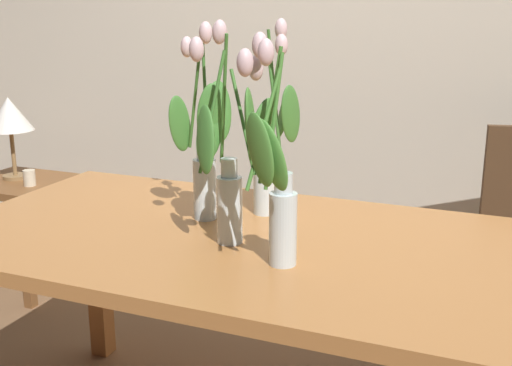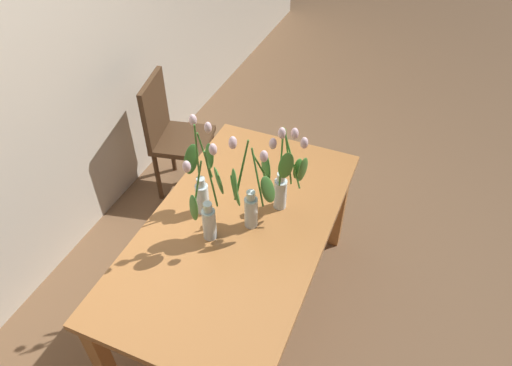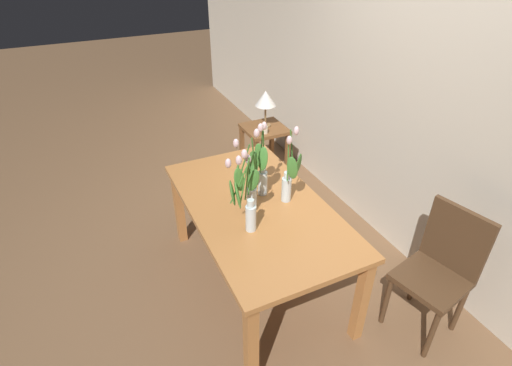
{
  "view_description": "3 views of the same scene",
  "coord_description": "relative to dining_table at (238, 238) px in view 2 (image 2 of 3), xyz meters",
  "views": [
    {
      "loc": [
        0.71,
        -1.51,
        1.33
      ],
      "look_at": [
        0.09,
        0.0,
        0.89
      ],
      "focal_mm": 44.42,
      "sensor_mm": 36.0,
      "label": 1
    },
    {
      "loc": [
        -1.44,
        -0.7,
        2.5
      ],
      "look_at": [
        0.08,
        -0.07,
        0.99
      ],
      "focal_mm": 32.4,
      "sensor_mm": 36.0,
      "label": 2
    },
    {
      "loc": [
        2.01,
        -0.96,
        2.36
      ],
      "look_at": [
        -0.04,
        0.01,
        0.9
      ],
      "focal_mm": 27.74,
      "sensor_mm": 36.0,
      "label": 3
    }
  ],
  "objects": [
    {
      "name": "dining_table",
      "position": [
        0.0,
        0.0,
        0.0
      ],
      "size": [
        1.6,
        0.9,
        0.74
      ],
      "color": "#B7753D",
      "rests_on": "ground"
    },
    {
      "name": "tulip_vase_0",
      "position": [
        0.21,
        -0.18,
        0.3
      ],
      "size": [
        0.15,
        0.18,
        0.55
      ],
      "color": "silver",
      "rests_on": "dining_table"
    },
    {
      "name": "dining_chair",
      "position": [
        0.84,
        0.91,
        -0.12
      ],
      "size": [
        0.48,
        0.48,
        0.93
      ],
      "color": "#4C331E",
      "rests_on": "ground"
    },
    {
      "name": "tulip_vase_2",
      "position": [
        -0.12,
        0.1,
        0.27
      ],
      "size": [
        0.23,
        0.14,
        0.57
      ],
      "color": "silver",
      "rests_on": "dining_table"
    },
    {
      "name": "tulip_vase_1",
      "position": [
        0.05,
        0.22,
        0.27
      ],
      "size": [
        0.15,
        0.17,
        0.58
      ],
      "color": "silver",
      "rests_on": "dining_table"
    },
    {
      "name": "tulip_vase_3",
      "position": [
        0.03,
        -0.06,
        0.32
      ],
      "size": [
        0.26,
        0.24,
        0.58
      ],
      "color": "silver",
      "rests_on": "dining_table"
    },
    {
      "name": "ground_plane",
      "position": [
        0.0,
        0.0,
        -0.65
      ],
      "size": [
        18.0,
        18.0,
        0.0
      ],
      "primitive_type": "plane",
      "color": "brown"
    }
  ]
}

